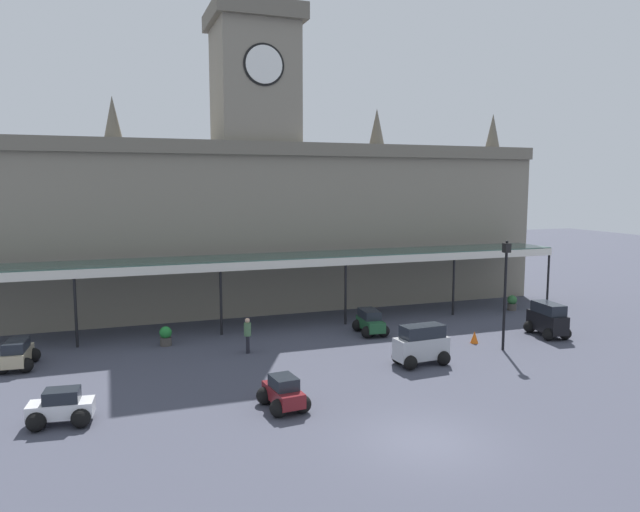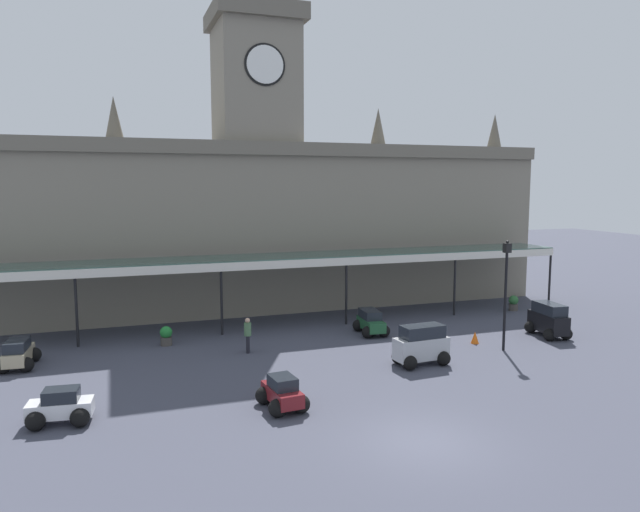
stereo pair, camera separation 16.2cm
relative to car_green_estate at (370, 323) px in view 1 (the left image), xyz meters
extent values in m
plane|color=#404351|center=(-3.95, -12.69, -0.56)|extent=(140.00, 140.00, 0.00)
cube|color=gray|center=(-3.95, 9.06, 4.64)|extent=(37.62, 5.86, 10.42)
cube|color=#6C6558|center=(-3.95, 5.98, 9.45)|extent=(37.62, 0.30, 0.80)
cube|color=gray|center=(-3.95, 9.06, 13.45)|extent=(4.80, 4.80, 7.19)
cube|color=#665F53|center=(-3.95, 9.06, 17.54)|extent=(5.50, 5.50, 1.00)
cylinder|color=white|center=(-3.95, 6.60, 14.31)|extent=(2.20, 0.12, 2.20)
cylinder|color=black|center=(-3.95, 6.64, 14.31)|extent=(2.46, 0.06, 2.46)
cone|color=#5F594E|center=(-12.41, 9.06, 11.15)|extent=(1.10, 1.10, 2.60)
cone|color=#5F594E|center=(4.52, 9.06, 11.15)|extent=(1.10, 1.10, 2.60)
cone|color=#5F594E|center=(13.86, 9.06, 11.15)|extent=(1.10, 1.10, 2.60)
cube|color=#38564C|center=(-3.95, 3.93, 3.26)|extent=(35.38, 3.20, 0.16)
cube|color=silver|center=(-3.95, 2.33, 3.06)|extent=(35.38, 0.12, 0.44)
cylinder|color=black|center=(-14.56, 2.48, 1.31)|extent=(0.14, 0.14, 3.75)
cylinder|color=black|center=(-7.48, 2.48, 1.31)|extent=(0.14, 0.14, 3.75)
cylinder|color=black|center=(-0.41, 2.48, 1.31)|extent=(0.14, 0.14, 3.75)
cylinder|color=black|center=(6.67, 2.48, 1.31)|extent=(0.14, 0.14, 3.75)
cylinder|color=black|center=(13.74, 2.48, 1.31)|extent=(0.14, 0.14, 3.75)
cube|color=#1E512D|center=(0.00, -0.04, -0.02)|extent=(1.09, 2.32, 0.55)
cube|color=#1E232B|center=(0.01, 0.16, 0.48)|extent=(0.96, 1.62, 0.45)
sphere|color=black|center=(0.38, -0.85, -0.24)|extent=(0.64, 0.64, 0.64)
sphere|color=black|center=(-0.52, -0.77, -0.24)|extent=(0.64, 0.64, 0.64)
sphere|color=black|center=(0.51, 0.69, -0.24)|extent=(0.64, 0.64, 0.64)
sphere|color=black|center=(-0.38, 0.77, -0.24)|extent=(0.64, 0.64, 0.64)
cube|color=silver|center=(-14.62, -7.42, -0.04)|extent=(2.14, 1.11, 0.50)
cube|color=#1E232B|center=(-14.57, -7.42, 0.42)|extent=(1.18, 0.92, 0.42)
sphere|color=black|center=(-15.34, -7.78, -0.24)|extent=(0.64, 0.64, 0.64)
sphere|color=black|center=(-15.24, -6.90, -0.24)|extent=(0.64, 0.64, 0.64)
sphere|color=black|center=(-14.00, -7.93, -0.24)|extent=(0.64, 0.64, 0.64)
sphere|color=black|center=(-13.90, -7.06, -0.24)|extent=(0.64, 0.64, 0.64)
cube|color=black|center=(8.54, -3.55, 0.18)|extent=(1.21, 2.49, 0.95)
cube|color=#1E232B|center=(8.53, -3.60, 0.93)|extent=(1.11, 1.99, 0.55)
sphere|color=black|center=(8.16, -2.65, -0.24)|extent=(0.64, 0.64, 0.64)
sphere|color=black|center=(9.11, -2.76, -0.24)|extent=(0.64, 0.64, 0.64)
sphere|color=black|center=(7.97, -4.34, -0.24)|extent=(0.64, 0.64, 0.64)
sphere|color=black|center=(8.92, -4.45, -0.24)|extent=(0.64, 0.64, 0.64)
cube|color=#B2B5BA|center=(-0.15, -5.69, 0.18)|extent=(2.45, 1.10, 0.95)
cube|color=#1E232B|center=(-0.10, -5.68, 0.93)|extent=(1.95, 1.02, 0.55)
sphere|color=black|center=(-0.97, -6.21, -0.24)|extent=(0.64, 0.64, 0.64)
sphere|color=black|center=(-1.03, -5.26, -0.24)|extent=(0.64, 0.64, 0.64)
sphere|color=black|center=(0.73, -6.11, -0.24)|extent=(0.64, 0.64, 0.64)
sphere|color=black|center=(0.67, -5.16, -0.24)|extent=(0.64, 0.64, 0.64)
cube|color=tan|center=(-16.81, -0.21, -0.02)|extent=(1.08, 2.32, 0.55)
cube|color=#1E232B|center=(-16.83, -0.41, 0.48)|extent=(0.95, 1.61, 0.45)
sphere|color=black|center=(-17.19, 0.60, -0.24)|extent=(0.64, 0.64, 0.64)
sphere|color=black|center=(-16.30, 0.52, -0.24)|extent=(0.64, 0.64, 0.64)
sphere|color=black|center=(-17.32, -0.95, -0.24)|extent=(0.64, 0.64, 0.64)
sphere|color=black|center=(-16.42, -1.02, -0.24)|extent=(0.64, 0.64, 0.64)
cube|color=maroon|center=(-7.31, -8.58, -0.04)|extent=(1.08, 2.13, 0.50)
cube|color=#1E232B|center=(-7.31, -8.63, 0.42)|extent=(0.91, 1.17, 0.42)
sphere|color=black|center=(-7.82, -7.95, -0.24)|extent=(0.64, 0.64, 0.64)
sphere|color=black|center=(-6.94, -7.87, -0.24)|extent=(0.64, 0.64, 0.64)
sphere|color=black|center=(-7.68, -9.30, -0.24)|extent=(0.64, 0.64, 0.64)
sphere|color=black|center=(-6.81, -9.21, -0.24)|extent=(0.64, 0.64, 0.64)
cylinder|color=black|center=(-6.91, -1.17, -0.15)|extent=(0.17, 0.17, 0.82)
cylinder|color=black|center=(-6.95, -1.38, -0.15)|extent=(0.17, 0.17, 0.82)
cylinder|color=#4C724C|center=(-6.93, -1.28, 0.57)|extent=(0.34, 0.34, 0.62)
sphere|color=tan|center=(-6.93, -1.28, 0.99)|extent=(0.23, 0.23, 0.23)
cylinder|color=black|center=(4.70, -4.99, 1.80)|extent=(0.13, 0.13, 4.72)
cube|color=black|center=(4.70, -4.99, 4.37)|extent=(0.30, 0.30, 0.44)
sphere|color=black|center=(4.70, -4.99, 4.65)|extent=(0.14, 0.14, 0.14)
cone|color=orange|center=(4.13, -3.47, -0.26)|extent=(0.40, 0.40, 0.61)
cylinder|color=#47423D|center=(-10.46, 1.32, -0.35)|extent=(0.56, 0.56, 0.42)
sphere|color=#217C32|center=(-10.46, 1.32, 0.10)|extent=(0.60, 0.60, 0.60)
cylinder|color=#47423D|center=(10.93, 2.38, -0.35)|extent=(0.56, 0.56, 0.42)
sphere|color=#2E6534|center=(10.93, 2.38, 0.10)|extent=(0.60, 0.60, 0.60)
camera|label=1|loc=(-12.91, -27.96, 7.33)|focal=33.13mm
camera|label=2|loc=(-12.75, -28.01, 7.33)|focal=33.13mm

